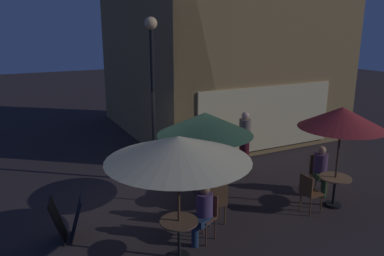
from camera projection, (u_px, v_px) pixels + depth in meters
name	position (u px, v px, depth m)	size (l,w,h in m)	color
ground_plane	(142.00, 200.00, 9.33)	(60.00, 60.00, 0.00)	#302627
cafe_building	(204.00, 35.00, 13.40)	(7.40, 7.99, 7.73)	olive
street_lamp_near_corner	(152.00, 72.00, 9.69)	(0.32, 0.32, 4.39)	black
menu_sandwich_board	(67.00, 219.00, 7.48)	(0.73, 0.67, 0.87)	black
cafe_table_0	(335.00, 185.00, 8.88)	(0.73, 0.73, 0.73)	black
cafe_table_1	(179.00, 231.00, 6.84)	(0.70, 0.70, 0.76)	black
cafe_table_2	(204.00, 186.00, 8.88)	(0.67, 0.67, 0.73)	black
patio_umbrella_0	(342.00, 118.00, 8.46)	(1.92, 1.92, 2.41)	black
patio_umbrella_1	(178.00, 149.00, 6.43)	(2.54, 2.54, 2.35)	black
patio_umbrella_2	(205.00, 124.00, 8.49)	(2.20, 2.20, 2.29)	black
cafe_chair_0	(318.00, 170.00, 9.72)	(0.51, 0.51, 0.95)	brown
cafe_chair_1	(309.00, 190.00, 8.54)	(0.41, 0.41, 0.92)	brown
cafe_chair_2	(207.00, 212.00, 7.49)	(0.52, 0.52, 0.94)	brown
cafe_chair_3	(216.00, 200.00, 8.03)	(0.51, 0.51, 0.95)	brown
cafe_chair_4	(201.00, 172.00, 9.73)	(0.54, 0.54, 0.85)	black
patron_seated_0	(321.00, 167.00, 9.54)	(0.45, 0.53, 1.24)	#304929
patron_seated_1	(203.00, 210.00, 7.35)	(0.53, 0.45, 1.21)	#21314E
patron_seated_2	(214.00, 191.00, 8.14)	(0.37, 0.52, 1.28)	navy
patron_standing_3	(244.00, 142.00, 10.80)	(0.34, 0.34, 1.83)	#4E131E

